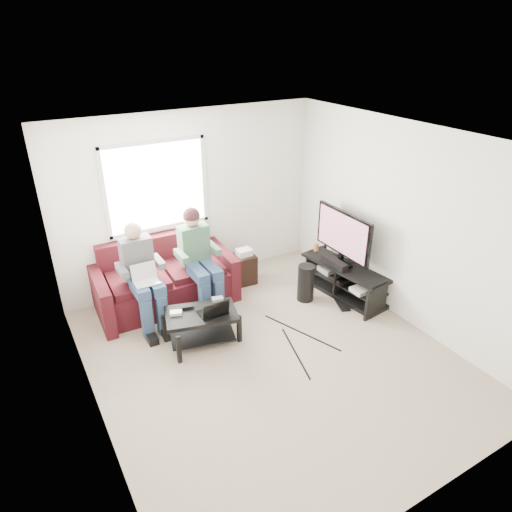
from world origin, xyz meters
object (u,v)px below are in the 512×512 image
object	(u,v)px
sofa	(165,281)
end_table	(244,267)
tv_stand	(343,281)
tv	(343,235)
coffee_table	(201,320)
subwoofer	(306,283)

from	to	relation	value
sofa	end_table	distance (m)	1.26
tv_stand	tv	xyz separation A→B (m)	(-0.00, 0.10, 0.72)
sofa	coffee_table	distance (m)	1.14
coffee_table	subwoofer	bearing A→B (deg)	5.33
sofa	tv_stand	size ratio (longest dim) A/B	1.36
coffee_table	end_table	world-z (taller)	end_table
sofa	end_table	xyz separation A→B (m)	(1.25, -0.08, -0.08)
subwoofer	end_table	world-z (taller)	end_table
sofa	subwoofer	bearing A→B (deg)	-28.78
sofa	tv	xyz separation A→B (m)	(2.35, -1.03, 0.59)
coffee_table	subwoofer	world-z (taller)	subwoofer
tv_stand	end_table	size ratio (longest dim) A/B	2.57
sofa	subwoofer	xyz separation A→B (m)	(1.77, -0.97, -0.06)
sofa	end_table	bearing A→B (deg)	-3.82
sofa	tv_stand	xyz separation A→B (m)	(2.35, -1.13, -0.13)
sofa	coffee_table	xyz separation A→B (m)	(0.06, -1.13, -0.02)
subwoofer	sofa	bearing A→B (deg)	151.22
coffee_table	tv_stand	world-z (taller)	tv_stand
sofa	tv	world-z (taller)	tv
tv_stand	end_table	xyz separation A→B (m)	(-1.10, 1.05, 0.05)
end_table	subwoofer	bearing A→B (deg)	-59.53
coffee_table	subwoofer	xyz separation A→B (m)	(1.71, 0.16, -0.04)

